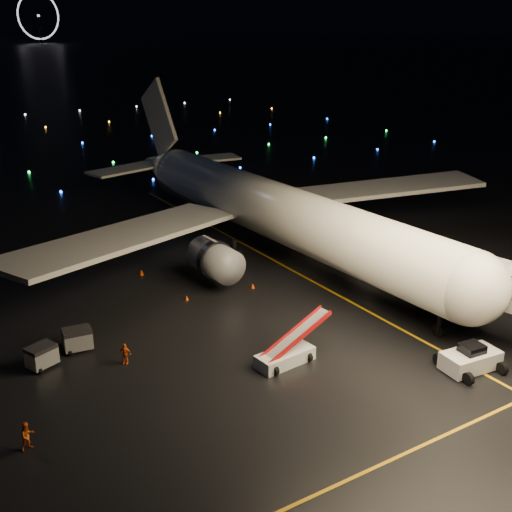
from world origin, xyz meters
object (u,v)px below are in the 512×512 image
(crew_b, at_px, (27,436))
(baggage_cart_0, at_px, (78,339))
(pushback_tug, at_px, (471,357))
(belt_loader, at_px, (285,344))
(airliner, at_px, (259,175))
(baggage_cart_1, at_px, (42,357))
(crew_c, at_px, (125,354))

(crew_b, relative_size, baggage_cart_0, 0.87)
(crew_b, bearing_deg, baggage_cart_0, 41.79)
(pushback_tug, height_order, belt_loader, belt_loader)
(airliner, distance_m, pushback_tug, 31.75)
(pushback_tug, distance_m, baggage_cart_0, 29.77)
(crew_b, bearing_deg, airliner, 19.63)
(baggage_cart_0, bearing_deg, pushback_tug, -30.65)
(baggage_cart_1, bearing_deg, baggage_cart_0, -0.84)
(crew_b, xyz_separation_m, baggage_cart_0, (6.35, 10.55, -0.02))
(belt_loader, xyz_separation_m, baggage_cart_0, (-12.46, 10.30, -0.73))
(airliner, height_order, baggage_cart_0, airliner)
(pushback_tug, bearing_deg, crew_b, 171.23)
(baggage_cart_0, height_order, baggage_cart_1, baggage_cart_0)
(pushback_tug, xyz_separation_m, baggage_cart_0, (-23.52, 18.24, -0.11))
(airliner, relative_size, belt_loader, 8.86)
(crew_c, bearing_deg, belt_loader, 14.89)
(belt_loader, distance_m, crew_c, 11.98)
(crew_b, bearing_deg, crew_c, 20.03)
(pushback_tug, bearing_deg, baggage_cart_0, 147.88)
(pushback_tug, xyz_separation_m, belt_loader, (-11.06, 7.94, 0.61))
(pushback_tug, height_order, crew_c, pushback_tug)
(belt_loader, bearing_deg, airliner, 56.45)
(crew_c, bearing_deg, airliner, 83.53)
(belt_loader, relative_size, baggage_cart_0, 3.16)
(crew_c, bearing_deg, pushback_tug, 12.94)
(pushback_tug, bearing_deg, crew_c, 151.71)
(belt_loader, bearing_deg, crew_b, 175.12)
(pushback_tug, relative_size, baggage_cart_0, 2.01)
(baggage_cart_1, bearing_deg, crew_b, -131.13)
(baggage_cart_1, bearing_deg, airliner, 4.65)
(airliner, relative_size, crew_b, 32.19)
(crew_b, xyz_separation_m, crew_c, (8.68, 6.58, -0.09))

